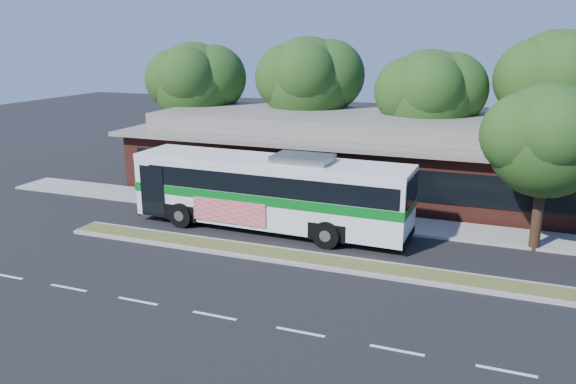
# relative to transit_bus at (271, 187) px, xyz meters

# --- Properties ---
(ground) EXTENTS (120.00, 120.00, 0.00)m
(ground) POSITION_rel_transit_bus_xyz_m (4.59, -3.74, -2.08)
(ground) COLOR black
(ground) RESTS_ON ground
(median_strip) EXTENTS (26.00, 1.10, 0.15)m
(median_strip) POSITION_rel_transit_bus_xyz_m (4.59, -3.14, -2.01)
(median_strip) COLOR #445323
(median_strip) RESTS_ON ground
(sidewalk) EXTENTS (44.00, 2.60, 0.12)m
(sidewalk) POSITION_rel_transit_bus_xyz_m (4.59, 2.66, -2.02)
(sidewalk) COLOR gray
(sidewalk) RESTS_ON ground
(parking_lot) EXTENTS (14.00, 12.00, 0.01)m
(parking_lot) POSITION_rel_transit_bus_xyz_m (-13.41, 6.26, -2.08)
(parking_lot) COLOR black
(parking_lot) RESTS_ON ground
(plaza_building) EXTENTS (33.20, 11.20, 4.45)m
(plaza_building) POSITION_rel_transit_bus_xyz_m (4.59, 9.25, 0.05)
(plaza_building) COLOR #57241B
(plaza_building) RESTS_ON ground
(tree_bg_a) EXTENTS (6.47, 5.80, 8.63)m
(tree_bg_a) POSITION_rel_transit_bus_xyz_m (-9.99, 11.40, 3.79)
(tree_bg_a) COLOR black
(tree_bg_a) RESTS_ON ground
(tree_bg_b) EXTENTS (6.69, 6.00, 9.00)m
(tree_bg_b) POSITION_rel_transit_bus_xyz_m (-1.98, 12.41, 4.06)
(tree_bg_b) COLOR black
(tree_bg_b) RESTS_ON ground
(tree_bg_c) EXTENTS (6.24, 5.60, 8.26)m
(tree_bg_c) POSITION_rel_transit_bus_xyz_m (5.99, 11.40, 3.51)
(tree_bg_c) COLOR black
(tree_bg_c) RESTS_ON ground
(tree_bg_d) EXTENTS (6.91, 6.20, 9.37)m
(tree_bg_d) POSITION_rel_transit_bus_xyz_m (13.04, 12.41, 4.34)
(tree_bg_d) COLOR black
(tree_bg_d) RESTS_ON ground
(transit_bus) EXTENTS (13.40, 3.42, 3.74)m
(transit_bus) POSITION_rel_transit_bus_xyz_m (0.00, 0.00, 0.00)
(transit_bus) COLOR silver
(transit_bus) RESTS_ON ground
(sedan) EXTENTS (5.36, 2.32, 1.54)m
(sedan) POSITION_rel_transit_bus_xyz_m (-4.41, 4.36, -1.31)
(sedan) COLOR silver
(sedan) RESTS_ON ground
(sidewalk_tree) EXTENTS (5.29, 4.74, 7.12)m
(sidewalk_tree) POSITION_rel_transit_bus_xyz_m (11.99, 1.68, 2.78)
(sidewalk_tree) COLOR black
(sidewalk_tree) RESTS_ON ground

